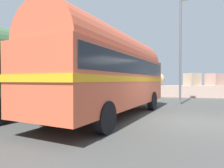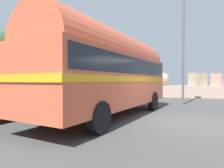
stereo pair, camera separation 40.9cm
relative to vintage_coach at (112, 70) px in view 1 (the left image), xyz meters
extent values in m
cube|color=#3F403D|center=(3.18, -0.36, -2.04)|extent=(32.00, 26.00, 0.02)
cube|color=tan|center=(3.18, 11.44, -1.50)|extent=(31.36, 1.80, 1.10)
cube|color=#AB8991|center=(-9.42, 11.35, -0.37)|extent=(1.51, 1.47, 1.16)
sphere|color=tan|center=(-7.02, 11.60, -0.33)|extent=(1.23, 1.23, 1.23)
cube|color=#BF9093|center=(-3.57, 10.97, -0.36)|extent=(1.34, 1.28, 1.18)
sphere|color=tan|center=(-1.20, 11.70, -0.50)|extent=(0.91, 0.91, 0.91)
sphere|color=tan|center=(2.03, 11.84, -0.33)|extent=(1.24, 1.24, 1.24)
cube|color=tan|center=(5.13, 11.30, -0.36)|extent=(1.61, 1.59, 1.18)
cube|color=tan|center=(7.03, 11.44, -0.38)|extent=(1.64, 1.64, 1.14)
cylinder|color=black|center=(-0.47, 2.78, -1.55)|extent=(0.49, 1.00, 0.96)
cylinder|color=black|center=(1.68, 2.27, -1.55)|extent=(0.49, 1.00, 0.96)
cylinder|color=black|center=(-1.68, -2.28, -1.55)|extent=(0.49, 1.00, 0.96)
cylinder|color=black|center=(0.47, -2.79, -1.55)|extent=(0.49, 1.00, 0.96)
cube|color=#D15637|center=(0.00, 0.00, -0.48)|extent=(4.28, 8.73, 2.10)
cylinder|color=#D15637|center=(0.00, 0.00, 0.57)|extent=(4.01, 8.35, 2.20)
cube|color=orange|center=(0.00, 0.00, -0.42)|extent=(4.34, 8.82, 0.20)
cube|color=black|center=(0.00, 0.00, 0.10)|extent=(4.24, 8.41, 0.64)
cube|color=silver|center=(0.99, 4.15, -1.35)|extent=(2.26, 0.68, 0.28)
cylinder|color=black|center=(-4.36, 2.86, -1.55)|extent=(0.50, 1.00, 0.96)
cylinder|color=black|center=(-2.21, 2.34, -1.55)|extent=(0.50, 1.00, 0.96)
cube|color=#3F6B44|center=(-3.90, 0.07, -0.48)|extent=(4.30, 8.73, 2.10)
cylinder|color=#3F6B44|center=(-3.90, 0.07, 0.57)|extent=(4.03, 8.35, 2.20)
cube|color=#27599E|center=(-3.90, 0.07, -0.42)|extent=(4.37, 8.82, 0.20)
cube|color=black|center=(-3.90, 0.07, 0.10)|extent=(4.26, 8.41, 0.64)
cube|color=silver|center=(-2.90, 4.22, -1.35)|extent=(2.25, 0.69, 0.28)
cylinder|color=#5B5B60|center=(3.39, 5.20, 1.56)|extent=(0.14, 0.14, 7.21)
camera|label=1|loc=(1.94, -8.20, -0.49)|focal=31.21mm
camera|label=2|loc=(2.33, -8.10, -0.49)|focal=31.21mm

